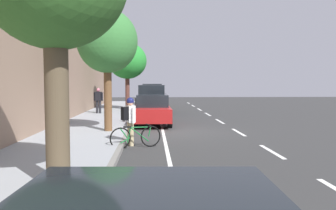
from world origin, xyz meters
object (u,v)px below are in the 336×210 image
Objects in this scene: street_tree_near_cyclist at (127,61)px; parked_sedan_red_mid at (152,110)px; parked_pickup_black_second at (152,100)px; bicycle_at_curb at (136,137)px; street_tree_mid_block at (107,42)px; cyclist_with_backpack at (129,117)px; pedestrian_on_phone at (98,99)px; parked_suv_tan_nearest at (153,94)px.

parked_sedan_red_mid is at bearing 102.69° from street_tree_near_cyclist.
bicycle_at_curb is at bearing 87.58° from parked_pickup_black_second.
parked_sedan_red_mid is 0.89× the size of street_tree_mid_block.
cyclist_with_backpack is at bearing 94.27° from street_tree_near_cyclist.
street_tree_near_cyclist reaches higher than parked_sedan_red_mid.
pedestrian_on_phone is (1.64, -8.25, -2.71)m from street_tree_mid_block.
bicycle_at_curb is 1.02× the size of pedestrian_on_phone.
parked_pickup_black_second is at bearing -92.42° from bicycle_at_curb.
street_tree_near_cyclist is at bearing 73.27° from parked_suv_tan_nearest.
parked_sedan_red_mid is 6.41m from bicycle_at_curb.
street_tree_mid_block reaches higher than parked_suv_tan_nearest.
parked_pickup_black_second is 1.11× the size of street_tree_near_cyclist.
street_tree_near_cyclist is 4.39m from pedestrian_on_phone.
parked_sedan_red_mid is 4.84m from street_tree_mid_block.
parked_pickup_black_second reaches higher than cyclist_with_backpack.
parked_sedan_red_mid is at bearing -97.37° from cyclist_with_backpack.
parked_suv_tan_nearest is 2.96× the size of pedestrian_on_phone.
street_tree_mid_block is (1.27, -3.04, 3.39)m from bicycle_at_curb.
parked_pickup_black_second reaches higher than parked_sedan_red_mid.
parked_suv_tan_nearest is 17.86m from street_tree_mid_block.
bicycle_at_curb is 14.83m from street_tree_near_cyclist.
street_tree_near_cyclist is at bearing -84.98° from bicycle_at_curb.
parked_suv_tan_nearest is at bearing -96.05° from street_tree_mid_block.
pedestrian_on_phone is at bearing -76.11° from cyclist_with_backpack.
bicycle_at_curb is (0.59, 20.59, -0.65)m from parked_suv_tan_nearest.
cyclist_with_backpack is 11.18m from pedestrian_on_phone.
bicycle_at_curb is 0.34× the size of street_tree_near_cyclist.
pedestrian_on_phone reaches higher than parked_sedan_red_mid.
parked_suv_tan_nearest is 0.89× the size of parked_pickup_black_second.
pedestrian_on_phone is (2.91, -11.29, 0.68)m from bicycle_at_curb.
street_tree_near_cyclist reaches higher than parked_pickup_black_second.
street_tree_mid_block reaches higher than street_tree_near_cyclist.
street_tree_mid_block is at bearing -67.40° from bicycle_at_curb.
parked_suv_tan_nearest is 2.90× the size of bicycle_at_curb.
street_tree_near_cyclist is at bearing -85.73° from cyclist_with_backpack.
bicycle_at_curb is at bearing 88.35° from parked_suv_tan_nearest.
bicycle_at_curb is at bearing 85.13° from parked_sedan_red_mid.
parked_pickup_black_second is at bearing -151.06° from pedestrian_on_phone.
cyclist_with_backpack is at bearing 87.68° from parked_suv_tan_nearest.
parked_suv_tan_nearest is at bearing -91.65° from bicycle_at_curb.
bicycle_at_curb is (0.54, 6.37, -0.38)m from parked_sedan_red_mid.
bicycle_at_curb is 0.79m from cyclist_with_backpack.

